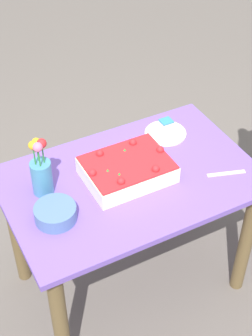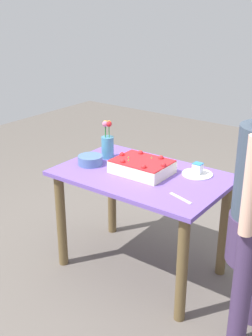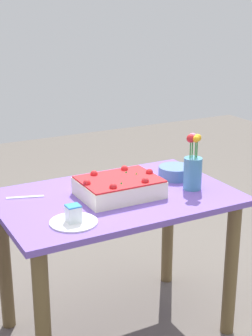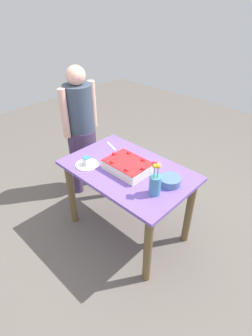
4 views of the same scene
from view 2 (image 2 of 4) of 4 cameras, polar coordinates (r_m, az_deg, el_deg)
The scene contains 7 objects.
ground_plane at distance 3.26m, azimuth 1.97°, elevation -13.33°, with size 8.00×8.00×0.00m, color #605952.
dining_table at distance 2.95m, azimuth 2.13°, elevation -3.49°, with size 1.16×0.75×0.77m.
sheet_cake at distance 2.89m, azimuth 2.18°, elevation 0.23°, with size 0.39×0.29×0.11m.
serving_plate_with_slice at distance 2.90m, azimuth 9.66°, elevation -0.49°, with size 0.21×0.21×0.08m.
cake_knife at distance 2.55m, azimuth 7.41°, elevation -4.07°, with size 0.18×0.02×0.00m, color silver.
flower_vase at distance 3.14m, azimuth -2.52°, elevation 3.30°, with size 0.09×0.09×0.29m.
fruit_bowl at distance 3.04m, azimuth -4.85°, elevation 1.08°, with size 0.18×0.18×0.07m, color #4E6D9D.
Camera 2 is at (1.49, -2.20, 1.88)m, focal length 45.00 mm.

